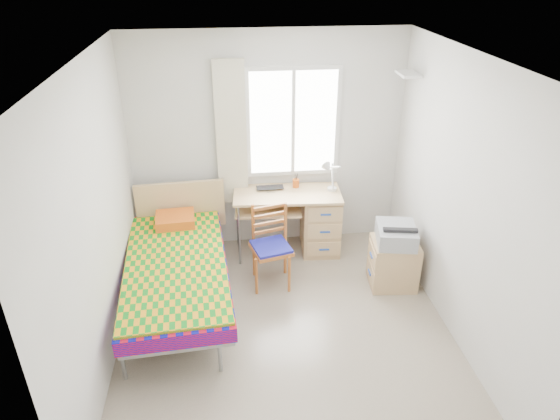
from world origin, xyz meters
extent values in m
plane|color=#BCAD93|center=(0.00, 0.00, 0.00)|extent=(3.50, 3.50, 0.00)
plane|color=white|center=(0.00, 0.00, 2.60)|extent=(3.50, 3.50, 0.00)
plane|color=silver|center=(0.00, 1.75, 1.30)|extent=(3.20, 0.00, 3.20)
plane|color=silver|center=(-1.60, 0.00, 1.30)|extent=(0.00, 3.50, 3.50)
plane|color=silver|center=(1.60, 0.00, 1.30)|extent=(0.00, 3.50, 3.50)
cube|color=white|center=(0.30, 1.73, 1.55)|extent=(1.10, 0.04, 1.30)
cube|color=white|center=(0.30, 1.72, 1.55)|extent=(1.00, 0.02, 1.20)
cube|color=white|center=(0.30, 1.72, 1.55)|extent=(0.04, 0.02, 1.20)
cube|color=beige|center=(-0.42, 1.68, 1.45)|extent=(0.35, 0.05, 1.70)
cube|color=white|center=(1.49, 1.40, 2.15)|extent=(0.20, 0.32, 0.03)
cube|color=gray|center=(-1.06, 0.50, 0.37)|extent=(1.11, 2.22, 0.06)
cube|color=red|center=(-1.06, 0.50, 0.45)|extent=(1.15, 2.24, 0.15)
cube|color=orange|center=(-1.06, 0.48, 0.54)|extent=(1.13, 2.12, 0.03)
cube|color=#DAB072|center=(-1.06, 1.55, 0.65)|extent=(1.03, 0.12, 0.59)
cube|color=orange|center=(-1.11, 1.28, 0.61)|extent=(0.45, 0.39, 0.11)
cylinder|color=gray|center=(-1.47, -0.48, 0.17)|extent=(0.04, 0.04, 0.34)
cylinder|color=gray|center=(-0.64, 1.48, 0.17)|extent=(0.04, 0.04, 0.34)
cube|color=#DAB072|center=(0.20, 1.44, 0.77)|extent=(1.30, 0.66, 0.03)
cube|color=tan|center=(0.61, 1.44, 0.38)|extent=(0.48, 0.59, 0.76)
cube|color=tan|center=(-0.03, 1.44, 0.61)|extent=(0.80, 0.59, 0.02)
cylinder|color=gray|center=(-0.39, 1.21, 0.38)|extent=(0.03, 0.03, 0.76)
cylinder|color=gray|center=(-0.39, 1.68, 0.38)|extent=(0.03, 0.03, 0.76)
cube|color=#A85220|center=(-0.06, 0.78, 0.44)|extent=(0.48, 0.48, 0.04)
cube|color=navy|center=(-0.06, 0.78, 0.47)|extent=(0.46, 0.46, 0.04)
cube|color=#A85220|center=(-0.06, 0.96, 0.72)|extent=(0.35, 0.12, 0.39)
cylinder|color=#A85220|center=(-0.24, 0.60, 0.22)|extent=(0.03, 0.03, 0.44)
cylinder|color=#A85220|center=(0.12, 0.96, 0.45)|extent=(0.04, 0.04, 0.91)
cube|color=tan|center=(1.27, 0.62, 0.27)|extent=(0.53, 0.48, 0.54)
cube|color=#DAB072|center=(1.02, 0.62, 0.39)|extent=(0.05, 0.40, 0.20)
cube|color=#DAB072|center=(1.02, 0.62, 0.17)|extent=(0.05, 0.40, 0.20)
cube|color=#A3A7AB|center=(1.27, 0.62, 0.63)|extent=(0.48, 0.53, 0.19)
cube|color=black|center=(1.27, 0.62, 0.73)|extent=(0.38, 0.43, 0.02)
imported|color=black|center=(0.01, 1.53, 0.80)|extent=(0.33, 0.22, 0.03)
cylinder|color=orange|center=(0.32, 1.60, 0.84)|extent=(0.10, 0.10, 0.10)
cylinder|color=white|center=(0.74, 1.46, 0.80)|extent=(0.11, 0.11, 0.03)
cylinder|color=white|center=(0.74, 1.46, 0.96)|extent=(0.02, 0.13, 0.30)
cylinder|color=white|center=(0.72, 1.38, 1.12)|extent=(0.14, 0.26, 0.12)
cone|color=white|center=(0.64, 1.28, 1.15)|extent=(0.16, 0.17, 0.14)
imported|color=gray|center=(0.05, 1.47, 0.59)|extent=(0.28, 0.31, 0.02)
camera|label=1|loc=(-0.50, -3.79, 3.34)|focal=32.00mm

